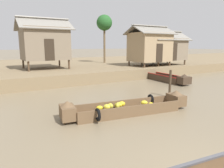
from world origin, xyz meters
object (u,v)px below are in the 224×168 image
Objects in this scene: stilt_house_right at (164,49)px; stilt_house_mid_left at (44,43)px; banana_boat at (127,107)px; stilt_house_mid_right at (150,47)px; fishing_skiff_distant at (162,77)px; palm_tree_mid at (104,24)px; mooring_post at (170,84)px.

stilt_house_mid_left is at bearing 168.00° from stilt_house_right.
stilt_house_right reaches higher than banana_boat.
stilt_house_mid_right is at bearing -15.42° from stilt_house_mid_left.
fishing_skiff_distant is at bearing -114.96° from stilt_house_mid_right.
stilt_house_mid_right is 6.63m from palm_tree_mid.
stilt_house_mid_right is at bearing 45.03° from banana_boat.
fishing_skiff_distant is at bearing -37.52° from stilt_house_mid_left.
stilt_house_right is (3.85, 3.77, 2.34)m from fishing_skiff_distant.
stilt_house_mid_left is 2.84× the size of mooring_post.
stilt_house_right is 0.88× the size of palm_tree_mid.
stilt_house_mid_right reaches higher than banana_boat.
stilt_house_mid_right is (9.94, -2.74, -0.33)m from stilt_house_mid_left.
mooring_post is at bearing -67.37° from stilt_house_mid_left.
banana_boat is 13.47m from stilt_house_mid_right.
fishing_skiff_distant is 10.65m from palm_tree_mid.
stilt_house_right is at bearing 47.55° from mooring_post.
mooring_post is (-3.73, -4.52, 0.49)m from fishing_skiff_distant.
stilt_house_mid_right reaches higher than mooring_post.
mooring_post is (-5.41, -8.13, -2.08)m from stilt_house_mid_right.
stilt_house_right is (12.12, -2.58, -0.55)m from stilt_house_mid_left.
stilt_house_mid_right is 2.19m from stilt_house_right.
mooring_post is (4.53, -10.87, -2.40)m from stilt_house_mid_left.
palm_tree_mid is at bearing 76.88° from mooring_post.
stilt_house_mid_left is 10.32m from stilt_house_mid_right.
mooring_post reaches higher than banana_boat.
palm_tree_mid reaches higher than fishing_skiff_distant.
mooring_post is (-3.21, -13.79, -4.73)m from palm_tree_mid.
stilt_house_mid_left is 0.91× the size of stilt_house_right.
stilt_house_right is 11.39m from mooring_post.
palm_tree_mid is 14.93m from mooring_post.
palm_tree_mid is (7.14, 15.01, 5.25)m from banana_boat.
stilt_house_mid_right is 0.79× the size of palm_tree_mid.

